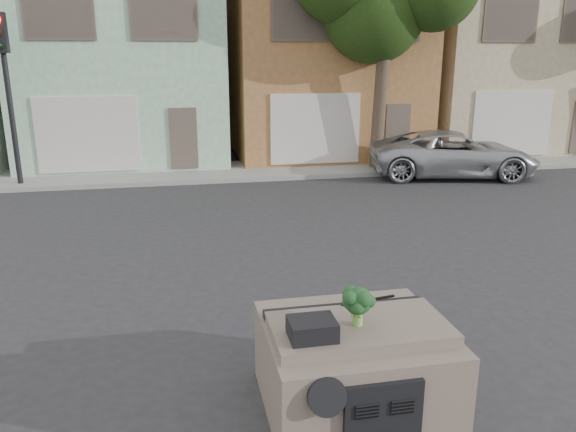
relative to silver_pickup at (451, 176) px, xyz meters
name	(u,v)px	position (x,y,z in m)	size (l,w,h in m)	color
ground_plane	(297,299)	(-7.17, -8.56, 0.00)	(120.00, 120.00, 0.00)	#303033
sidewalk	(231,171)	(-7.17, 1.94, 0.07)	(40.00, 3.00, 0.15)	gray
townhouse_mint	(125,58)	(-10.67, 5.94, 3.77)	(7.20, 8.20, 7.55)	#A8D4B1
townhouse_tan	(317,58)	(-3.17, 5.94, 3.77)	(7.20, 8.20, 7.55)	#A46F3E
townhouse_beige	(486,58)	(4.33, 5.94, 3.77)	(7.20, 8.20, 7.55)	#C4AF88
silver_pickup	(451,176)	(0.00, 0.00, 0.00)	(2.50, 5.42, 1.51)	#B2B3B8
traffic_signal	(9,103)	(-13.67, 0.94, 2.55)	(0.40, 0.40, 5.10)	black
tree_near	(382,44)	(-2.17, 1.24, 4.25)	(4.40, 4.00, 8.50)	#213A11
car_dashboard	(354,363)	(-7.17, -11.56, 0.56)	(2.00, 1.80, 1.12)	#766559
instrument_hump	(312,329)	(-7.75, -11.91, 1.22)	(0.48, 0.38, 0.20)	black
wiper_arm	(368,300)	(-6.89, -11.18, 1.13)	(0.70, 0.03, 0.02)	black
broccoli	(358,306)	(-7.21, -11.73, 1.34)	(0.36, 0.36, 0.44)	#183A1A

